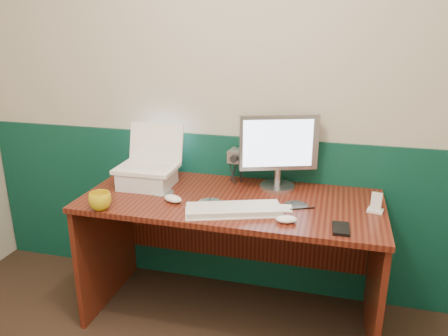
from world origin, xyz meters
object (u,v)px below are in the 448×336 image
(desk, at_px, (231,260))
(mug, at_px, (100,201))
(monitor, at_px, (279,151))
(keyboard, at_px, (234,210))
(camcorder, at_px, (236,167))
(laptop, at_px, (146,147))

(desk, distance_m, mug, 0.80)
(desk, distance_m, monitor, 0.67)
(keyboard, bearing_deg, desk, 88.23)
(monitor, bearing_deg, camcorder, 154.89)
(desk, xyz_separation_m, camcorder, (-0.03, 0.25, 0.47))
(monitor, height_order, mug, monitor)
(monitor, xyz_separation_m, keyboard, (-0.16, -0.40, -0.20))
(keyboard, relative_size, camcorder, 2.50)
(laptop, relative_size, camcorder, 1.77)
(desk, height_order, camcorder, camcorder)
(mug, bearing_deg, camcorder, 44.18)
(camcorder, bearing_deg, desk, -77.06)
(desk, bearing_deg, laptop, 174.00)
(desk, relative_size, mug, 14.15)
(laptop, height_order, mug, laptop)
(camcorder, bearing_deg, laptop, -152.96)
(monitor, relative_size, keyboard, 0.93)
(desk, height_order, mug, mug)
(mug, distance_m, camcorder, 0.80)
(monitor, distance_m, mug, 0.99)
(camcorder, bearing_deg, monitor, -0.61)
(keyboard, xyz_separation_m, mug, (-0.66, -0.13, 0.03))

